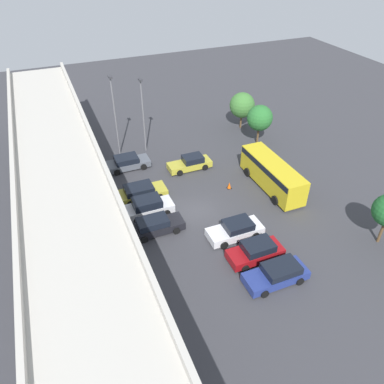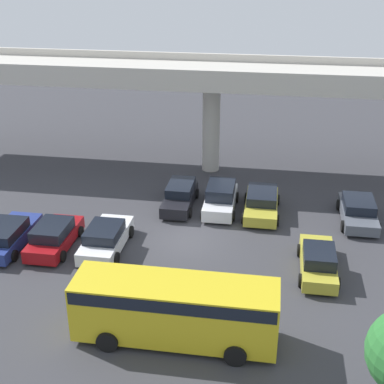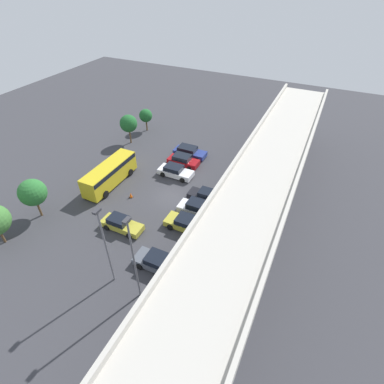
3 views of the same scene
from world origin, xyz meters
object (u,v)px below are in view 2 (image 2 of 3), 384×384
at_px(parked_car_1, 54,236).
at_px(parked_car_3, 180,196).
at_px(parked_car_4, 220,198).
at_px(parked_car_7, 358,211).
at_px(parked_car_0, 8,235).
at_px(parked_car_5, 262,203).
at_px(parked_car_2, 106,238).
at_px(shuttle_bus, 175,307).
at_px(traffic_cone, 217,283).
at_px(parked_car_6, 318,261).

bearing_deg(parked_car_1, parked_car_3, -43.34).
relative_size(parked_car_4, parked_car_7, 0.95).
bearing_deg(parked_car_1, parked_car_0, 95.95).
bearing_deg(parked_car_5, parked_car_2, -55.02).
bearing_deg(parked_car_7, shuttle_bus, -36.00).
relative_size(parked_car_5, shuttle_bus, 0.54).
bearing_deg(parked_car_3, parked_car_7, 88.05).
bearing_deg(parked_car_7, parked_car_4, -91.59).
relative_size(parked_car_1, traffic_cone, 6.38).
distance_m(parked_car_0, parked_car_3, 10.87).
bearing_deg(parked_car_5, parked_car_0, -65.25).
bearing_deg(parked_car_1, parked_car_7, -70.80).
bearing_deg(parked_car_0, parked_car_1, -84.05).
bearing_deg(traffic_cone, parked_car_5, 78.12).
distance_m(parked_car_2, parked_car_6, 11.53).
bearing_deg(parked_car_7, parked_car_5, -91.49).
bearing_deg(parked_car_3, shuttle_bus, 9.29).
bearing_deg(traffic_cone, parked_car_1, 165.19).
bearing_deg(parked_car_0, parked_car_3, -52.44).
bearing_deg(parked_car_5, shuttle_bus, -14.07).
relative_size(parked_car_1, shuttle_bus, 0.52).
bearing_deg(parked_car_6, traffic_cone, 113.97).
bearing_deg(parked_car_2, parked_car_7, -68.22).
relative_size(parked_car_1, parked_car_7, 0.95).
relative_size(parked_car_0, parked_car_3, 1.05).
distance_m(parked_car_1, traffic_cone, 9.78).
xyz_separation_m(parked_car_1, parked_car_5, (11.27, 6.13, -0.02)).
bearing_deg(shuttle_bus, parked_car_6, -135.48).
bearing_deg(traffic_cone, parked_car_6, 23.97).
distance_m(parked_car_2, parked_car_7, 15.36).
bearing_deg(shuttle_bus, parked_car_5, -104.07).
relative_size(parked_car_3, parked_car_5, 0.99).
bearing_deg(parked_car_0, parked_car_5, -65.25).
relative_size(parked_car_5, traffic_cone, 6.69).
relative_size(parked_car_0, parked_car_4, 1.09).
xyz_separation_m(parked_car_5, parked_car_6, (3.15, -6.42, -0.01)).
xyz_separation_m(parked_car_5, parked_car_7, (5.90, -0.15, -0.02)).
distance_m(parked_car_4, parked_car_7, 8.52).
bearing_deg(parked_car_3, parked_car_1, -43.34).
bearing_deg(parked_car_4, parked_car_2, -44.09).
height_order(parked_car_4, parked_car_6, parked_car_4).
bearing_deg(parked_car_0, parked_car_6, -90.06).
bearing_deg(shuttle_bus, parked_car_2, -52.50).
xyz_separation_m(parked_car_3, parked_car_5, (5.27, -0.23, -0.01)).
xyz_separation_m(parked_car_0, parked_car_3, (8.62, 6.63, 0.02)).
bearing_deg(parked_car_0, traffic_cone, -100.45).
xyz_separation_m(parked_car_2, parked_car_5, (8.37, 5.85, -0.01)).
height_order(parked_car_2, parked_car_3, parked_car_2).
distance_m(parked_car_7, traffic_cone, 11.47).
height_order(parked_car_0, traffic_cone, parked_car_0).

